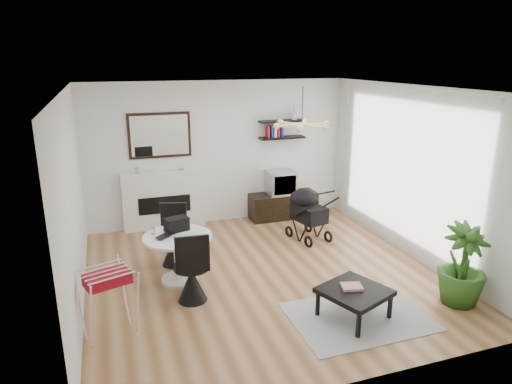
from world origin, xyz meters
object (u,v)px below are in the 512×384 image
object	(u,v)px
potted_plant	(462,265)
crt_tv	(281,182)
dining_table	(178,251)
tv_console	(283,205)
stroller	(307,216)
fireplace	(164,193)
drying_rack	(108,302)
coffee_table	(354,292)

from	to	relation	value
potted_plant	crt_tv	bearing A→B (deg)	104.33
crt_tv	dining_table	xyz separation A→B (m)	(-2.38, -2.07, -0.27)
crt_tv	potted_plant	world-z (taller)	potted_plant
tv_console	potted_plant	size ratio (longest dim) A/B	1.24
dining_table	potted_plant	world-z (taller)	potted_plant
dining_table	potted_plant	bearing A→B (deg)	-27.64
dining_table	stroller	world-z (taller)	stroller
fireplace	potted_plant	xyz separation A→B (m)	(3.25, -4.00, -0.15)
drying_rack	coffee_table	world-z (taller)	drying_rack
tv_console	crt_tv	world-z (taller)	crt_tv
tv_console	coffee_table	bearing A→B (deg)	-98.54
fireplace	drying_rack	world-z (taller)	fireplace
crt_tv	coffee_table	distance (m)	3.76
fireplace	crt_tv	bearing A→B (deg)	-4.30
fireplace	crt_tv	xyz separation A→B (m)	(2.27, -0.17, 0.05)
fireplace	stroller	world-z (taller)	fireplace
crt_tv	dining_table	size ratio (longest dim) A/B	0.55
coffee_table	potted_plant	size ratio (longest dim) A/B	0.87
dining_table	drying_rack	bearing A→B (deg)	-132.12
stroller	coffee_table	xyz separation A→B (m)	(-0.54, -2.55, -0.08)
stroller	crt_tv	bearing A→B (deg)	78.48
stroller	tv_console	bearing A→B (deg)	75.90
fireplace	dining_table	size ratio (longest dim) A/B	2.24
fireplace	coffee_table	distance (m)	4.27
drying_rack	stroller	distance (m)	3.93
dining_table	stroller	bearing A→B (deg)	20.78
stroller	potted_plant	distance (m)	2.84
drying_rack	coffee_table	size ratio (longest dim) A/B	0.88
dining_table	potted_plant	xyz separation A→B (m)	(3.36, -1.76, 0.07)
fireplace	stroller	distance (m)	2.68
fireplace	crt_tv	world-z (taller)	fireplace
dining_table	coffee_table	xyz separation A→B (m)	(1.88, -1.63, -0.12)
fireplace	stroller	size ratio (longest dim) A/B	2.21
coffee_table	stroller	bearing A→B (deg)	77.97
tv_console	stroller	world-z (taller)	stroller
dining_table	stroller	distance (m)	2.59
dining_table	drying_rack	distance (m)	1.45
tv_console	coffee_table	xyz separation A→B (m)	(-0.56, -3.71, 0.09)
fireplace	tv_console	xyz separation A→B (m)	(2.33, -0.17, -0.43)
coffee_table	potted_plant	xyz separation A→B (m)	(1.48, -0.13, 0.20)
fireplace	dining_table	world-z (taller)	fireplace
tv_console	fireplace	bearing A→B (deg)	175.87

